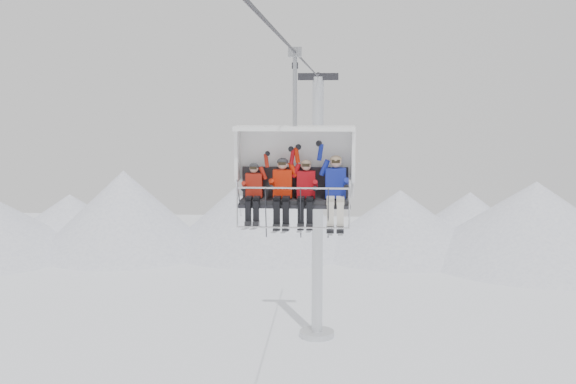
# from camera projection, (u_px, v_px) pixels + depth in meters

# --- Properties ---
(ridgeline) EXTENTS (72.00, 21.00, 7.00)m
(ridgeline) POSITION_uv_depth(u_px,v_px,m) (304.00, 218.00, 56.88)
(ridgeline) COLOR white
(ridgeline) RESTS_ON ground
(lift_tower_right) EXTENTS (2.00, 1.80, 13.48)m
(lift_tower_right) POSITION_uv_depth(u_px,v_px,m) (317.00, 227.00, 36.55)
(lift_tower_right) COLOR silver
(lift_tower_right) RESTS_ON ground
(haul_cable) EXTENTS (0.06, 50.00, 0.06)m
(haul_cable) POSITION_uv_depth(u_px,v_px,m) (288.00, 45.00, 13.81)
(haul_cable) COLOR #2C2C31
(haul_cable) RESTS_ON lift_tower_left
(chairlift_carrier) EXTENTS (2.71, 1.17, 3.98)m
(chairlift_carrier) POSITION_uv_depth(u_px,v_px,m) (295.00, 165.00, 16.54)
(chairlift_carrier) COLOR black
(chairlift_carrier) RESTS_ON haul_cable
(skier_far_left) EXTENTS (0.37, 1.69, 1.51)m
(skier_far_left) POSITION_uv_depth(u_px,v_px,m) (254.00, 192.00, 16.35)
(skier_far_left) COLOR #A41E10
(skier_far_left) RESTS_ON chairlift_carrier
(skier_center_left) EXTENTS (0.43, 1.69, 1.70)m
(skier_center_left) POSITION_uv_depth(u_px,v_px,m) (282.00, 189.00, 16.31)
(skier_center_left) COLOR red
(skier_center_left) RESTS_ON chairlift_carrier
(skier_center_right) EXTENTS (0.41, 1.69, 1.64)m
(skier_center_right) POSITION_uv_depth(u_px,v_px,m) (306.00, 190.00, 16.28)
(skier_center_right) COLOR #A90A11
(skier_center_right) RESTS_ON chairlift_carrier
(skier_far_right) EXTENTS (0.46, 1.69, 1.79)m
(skier_far_right) POSITION_uv_depth(u_px,v_px,m) (336.00, 188.00, 16.24)
(skier_far_right) COLOR #152398
(skier_far_right) RESTS_ON chairlift_carrier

